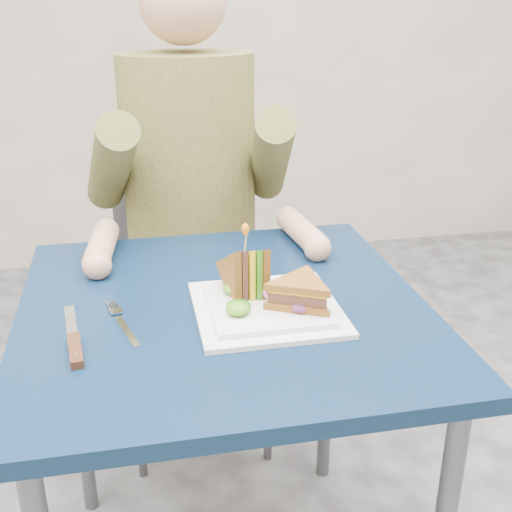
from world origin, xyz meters
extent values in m
cube|color=black|center=(0.00, 0.00, 0.71)|extent=(0.75, 0.75, 0.03)
cylinder|color=#595B5E|center=(-0.32, 0.32, 0.35)|extent=(0.04, 0.04, 0.70)
cylinder|color=#595B5E|center=(0.32, 0.32, 0.35)|extent=(0.04, 0.04, 0.70)
cube|color=#47474C|center=(0.00, 0.58, 0.45)|extent=(0.42, 0.40, 0.04)
cube|color=#47474C|center=(0.00, 0.76, 0.70)|extent=(0.42, 0.03, 0.46)
cylinder|color=#47474C|center=(-0.18, 0.41, 0.21)|extent=(0.02, 0.02, 0.43)
cylinder|color=#47474C|center=(0.18, 0.41, 0.21)|extent=(0.02, 0.02, 0.43)
cylinder|color=#47474C|center=(-0.18, 0.75, 0.21)|extent=(0.02, 0.02, 0.43)
cylinder|color=#47474C|center=(0.18, 0.75, 0.21)|extent=(0.02, 0.02, 0.43)
cylinder|color=brown|center=(0.00, 0.56, 0.87)|extent=(0.34, 0.34, 0.52)
cylinder|color=brown|center=(-0.20, 0.47, 0.89)|extent=(0.15, 0.39, 0.31)
cylinder|color=tan|center=(-0.23, 0.27, 0.76)|extent=(0.08, 0.20, 0.06)
sphere|color=tan|center=(-0.23, 0.17, 0.76)|extent=(0.06, 0.06, 0.06)
cylinder|color=brown|center=(0.20, 0.47, 0.89)|extent=(0.15, 0.39, 0.31)
cylinder|color=tan|center=(0.23, 0.27, 0.76)|extent=(0.08, 0.20, 0.06)
sphere|color=tan|center=(0.23, 0.17, 0.76)|extent=(0.06, 0.06, 0.06)
cube|color=white|center=(0.07, -0.04, 0.73)|extent=(0.26, 0.26, 0.01)
cube|color=white|center=(0.07, -0.04, 0.74)|extent=(0.21, 0.21, 0.01)
cube|color=silver|center=(-0.18, -0.07, 0.73)|extent=(0.04, 0.11, 0.00)
cube|color=silver|center=(-0.20, 0.00, 0.73)|extent=(0.03, 0.03, 0.00)
cube|color=silver|center=(-0.21, 0.03, 0.73)|extent=(0.01, 0.03, 0.00)
cube|color=silver|center=(-0.21, 0.03, 0.73)|extent=(0.01, 0.03, 0.00)
cube|color=silver|center=(-0.20, 0.03, 0.73)|extent=(0.01, 0.03, 0.00)
cube|color=silver|center=(-0.20, 0.03, 0.73)|extent=(0.01, 0.03, 0.00)
cube|color=silver|center=(-0.27, -0.02, 0.73)|extent=(0.03, 0.14, 0.00)
cube|color=black|center=(-0.26, -0.13, 0.74)|extent=(0.03, 0.10, 0.01)
cylinder|color=silver|center=(-0.26, -0.10, 0.74)|extent=(0.01, 0.01, 0.00)
cylinder|color=silver|center=(-0.26, -0.15, 0.74)|extent=(0.01, 0.01, 0.00)
cylinder|color=tan|center=(0.04, 0.00, 0.85)|extent=(0.01, 0.01, 0.06)
ellipsoid|color=orange|center=(0.04, 0.00, 0.88)|extent=(0.01, 0.01, 0.02)
torus|color=#9E4C7A|center=(0.09, -0.04, 0.77)|extent=(0.04, 0.04, 0.02)
camera|label=1|loc=(-0.15, -1.06, 1.28)|focal=45.00mm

